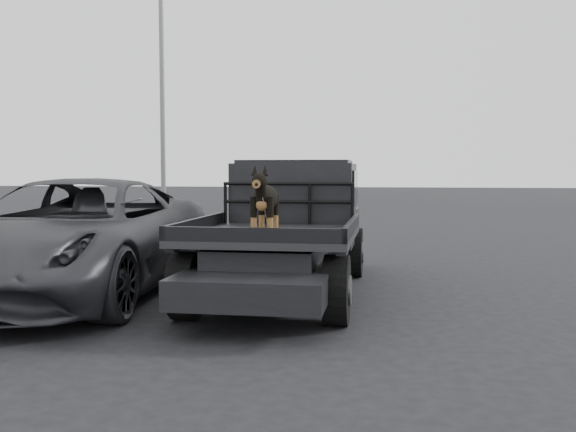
% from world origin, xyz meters
% --- Properties ---
extents(ground, '(120.00, 120.00, 0.00)m').
position_xyz_m(ground, '(0.00, 0.00, 0.00)').
color(ground, black).
rests_on(ground, ground).
extents(flatbed_ute, '(2.00, 5.40, 0.92)m').
position_xyz_m(flatbed_ute, '(-0.40, 1.67, 0.46)').
color(flatbed_ute, black).
rests_on(flatbed_ute, ground).
extents(ute_cab, '(1.72, 1.30, 0.88)m').
position_xyz_m(ute_cab, '(-0.40, 2.62, 1.36)').
color(ute_cab, black).
rests_on(ute_cab, flatbed_ute).
extents(headache_rack, '(1.80, 0.08, 0.55)m').
position_xyz_m(headache_rack, '(-0.40, 1.87, 1.20)').
color(headache_rack, black).
rests_on(headache_rack, flatbed_ute).
extents(dog, '(0.32, 0.60, 0.74)m').
position_xyz_m(dog, '(-0.37, 0.10, 1.29)').
color(dog, black).
rests_on(dog, flatbed_ute).
extents(parked_suv, '(2.90, 5.71, 1.55)m').
position_xyz_m(parked_suv, '(-3.15, 1.16, 0.77)').
color(parked_suv, '#333338').
rests_on(parked_suv, ground).
extents(distant_car_a, '(2.08, 4.74, 1.51)m').
position_xyz_m(distant_car_a, '(-4.11, 29.65, 0.76)').
color(distant_car_a, '#4A494E').
rests_on(distant_car_a, ground).
extents(floodlight_near, '(1.08, 0.28, 13.34)m').
position_xyz_m(floodlight_near, '(-7.37, 16.09, 7.27)').
color(floodlight_near, slate).
rests_on(floodlight_near, ground).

